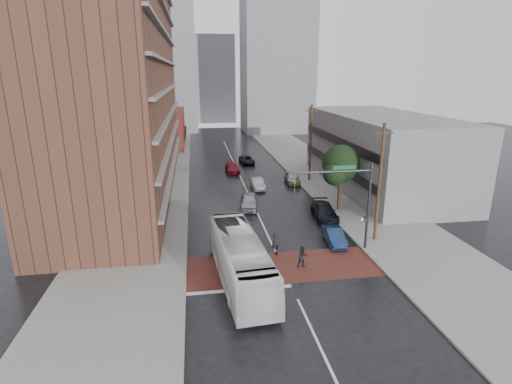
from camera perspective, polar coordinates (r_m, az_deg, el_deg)
ground at (r=29.65m, az=4.00°, el=-11.04°), size 160.00×160.00×0.00m
crosswalk at (r=30.08m, az=3.79°, el=-10.59°), size 14.00×5.00×0.02m
sidewalk_west at (r=52.68m, az=-14.45°, el=1.04°), size 9.00×90.00×0.15m
sidewalk_east at (r=55.24m, az=10.00°, el=2.03°), size 9.00×90.00×0.15m
apartment_block at (r=50.22m, az=-18.69°, el=16.07°), size 10.00×44.00×28.00m
storefront_west at (r=80.46m, az=-13.13°, el=8.87°), size 8.00×16.00×7.00m
building_east at (r=51.67m, az=17.29°, el=5.55°), size 11.00×26.00×9.00m
distant_tower_west at (r=103.92m, az=-13.83°, el=17.40°), size 18.00×16.00×32.00m
distant_tower_east at (r=99.70m, az=2.97°, el=19.03°), size 16.00×14.00×36.00m
distant_tower_center at (r=120.74m, az=-6.15°, el=15.69°), size 12.00×10.00×24.00m
street_tree at (r=41.31m, az=12.06°, el=3.65°), size 4.20×4.10×6.90m
signal_mast at (r=31.78m, az=13.52°, el=-0.33°), size 6.50×0.30×7.20m
utility_pole_near at (r=34.18m, az=17.22°, el=1.27°), size 1.60×0.26×10.00m
utility_pole_far at (r=52.45m, az=7.80°, el=7.02°), size 1.60×0.26×10.00m
transit_bus at (r=27.53m, az=-2.28°, el=-9.48°), size 3.72×11.96×3.28m
pedestrian_a at (r=31.92m, az=2.79°, el=-7.26°), size 0.62×0.41×1.67m
pedestrian_b at (r=29.77m, az=6.70°, el=-9.19°), size 0.84×0.67×1.68m
car_travel_a at (r=42.10m, az=-1.02°, el=-1.33°), size 2.54×4.81×1.56m
car_travel_b at (r=49.21m, az=0.20°, el=1.21°), size 1.47×4.10×1.35m
car_travel_c at (r=57.69m, az=-3.40°, el=3.46°), size 2.01×4.53×1.29m
suv_travel at (r=63.28m, az=-1.30°, el=4.61°), size 2.30×4.43×1.19m
car_parked_near at (r=34.24m, az=11.11°, el=-6.23°), size 1.63×3.94×1.27m
car_parked_mid at (r=39.84m, az=9.74°, el=-2.72°), size 2.38×5.10×1.44m
car_parked_far at (r=52.10m, az=5.18°, el=2.06°), size 1.99×4.30×1.43m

